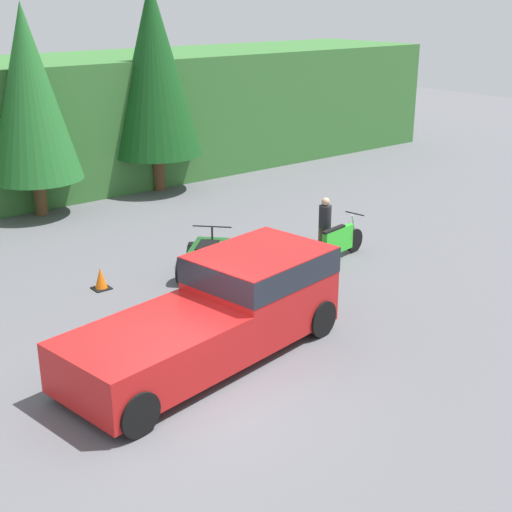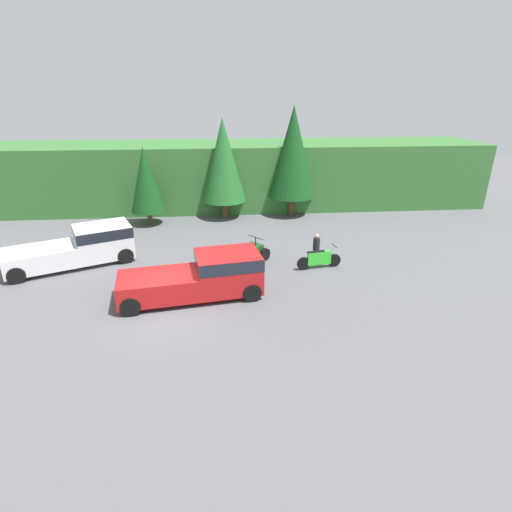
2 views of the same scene
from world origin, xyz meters
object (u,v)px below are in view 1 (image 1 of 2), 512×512
(pickup_truck_red, at_px, (225,307))
(dirt_bike, at_px, (338,243))
(quad_atv, at_px, (209,258))
(traffic_cone, at_px, (101,279))
(rider_person, at_px, (325,224))

(pickup_truck_red, bearing_deg, dirt_bike, 14.38)
(dirt_bike, distance_m, quad_atv, 3.64)
(quad_atv, distance_m, traffic_cone, 2.77)
(pickup_truck_red, xyz_separation_m, rider_person, (5.53, 2.87, -0.09))
(quad_atv, bearing_deg, traffic_cone, 117.38)
(dirt_bike, bearing_deg, quad_atv, 150.35)
(dirt_bike, xyz_separation_m, quad_atv, (-3.42, 1.25, -0.01))
(traffic_cone, bearing_deg, pickup_truck_red, -84.76)
(quad_atv, distance_m, rider_person, 3.47)
(dirt_bike, xyz_separation_m, rider_person, (-0.08, 0.44, 0.43))
(dirt_bike, height_order, quad_atv, quad_atv)
(dirt_bike, height_order, rider_person, rider_person)
(pickup_truck_red, relative_size, dirt_bike, 2.71)
(quad_atv, bearing_deg, rider_person, -56.72)
(dirt_bike, distance_m, traffic_cone, 6.41)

